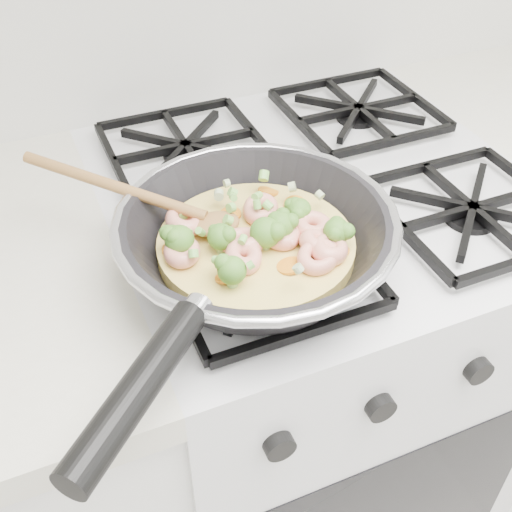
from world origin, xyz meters
name	(u,v)px	position (x,y,z in m)	size (l,w,h in m)	color
stove	(304,379)	(0.00, 1.70, 0.46)	(0.60, 0.60, 0.92)	silver
skillet	(254,239)	(-0.16, 1.56, 0.96)	(0.43, 0.46, 0.09)	black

